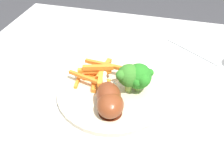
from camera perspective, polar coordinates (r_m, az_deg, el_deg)
The scene contains 9 objects.
dining_table at distance 0.71m, azimuth 1.83°, elevation -7.29°, with size 0.95×0.87×0.71m.
dinner_plate at distance 0.62m, azimuth 0.00°, elevation -1.84°, with size 0.27×0.27×0.01m, color beige.
broccoli_floret_front at distance 0.58m, azimuth 3.77°, elevation 1.92°, with size 0.06×0.05×0.07m.
broccoli_floret_middle at distance 0.59m, azimuth 6.00°, elevation 1.67°, with size 0.07×0.06×0.07m.
carrot_fries_pile at distance 0.63m, azimuth -3.50°, elevation 2.45°, with size 0.13×0.12×0.05m.
chicken_drumstick_near at distance 0.56m, azimuth -0.86°, elevation -2.33°, with size 0.09×0.12×0.05m.
chicken_drumstick_far at distance 0.54m, azimuth -0.45°, elevation -4.60°, with size 0.07×0.12×0.05m.
chicken_drumstick_extra at distance 0.56m, azimuth -0.85°, elevation -3.17°, with size 0.08×0.12×0.05m.
fork at distance 0.81m, azimuth 17.91°, elevation 7.15°, with size 0.19×0.01×0.01m, color silver.
Camera 1 is at (-0.10, 0.47, 1.13)m, focal length 39.81 mm.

